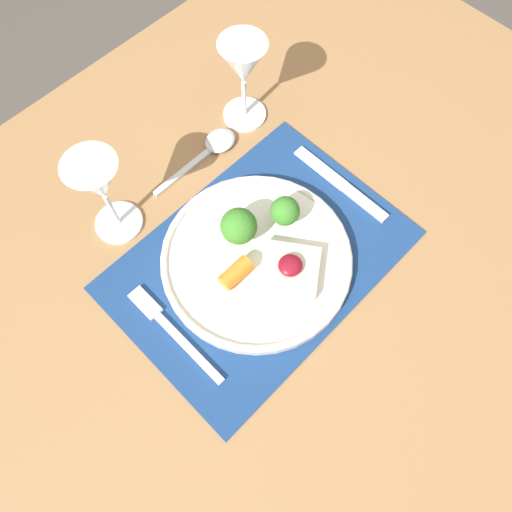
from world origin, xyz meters
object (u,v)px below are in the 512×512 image
Objects in this scene: spoon at (214,146)px; wine_glass_near at (243,68)px; wine_glass_far at (99,185)px; fork at (169,328)px; dinner_plate at (257,256)px; knife at (346,188)px.

spoon is 1.10× the size of wine_glass_near.
wine_glass_far is at bearing -177.65° from wine_glass_near.
wine_glass_near is (0.35, 0.20, 0.11)m from fork.
spoon is 0.24m from wine_glass_far.
spoon reaches higher than fork.
wine_glass_near is (0.19, 0.22, 0.09)m from dinner_plate.
knife is at bearing -87.90° from wine_glass_near.
dinner_plate is at bearing -117.97° from spoon.
dinner_plate is 1.81× the size of wine_glass_near.
wine_glass_far is at bearing 177.69° from spoon.
wine_glass_far is at bearing 72.90° from fork.
knife reaches higher than fork.
spoon is (-0.10, 0.22, 0.00)m from knife.
wine_glass_near is 0.30m from wine_glass_far.
spoon is at bearing 115.92° from knife.
fork is at bearing -150.31° from wine_glass_near.
wine_glass_near reaches higher than dinner_plate.
wine_glass_near is at bearing 29.67° from fork.
spoon is (0.27, 0.19, 0.00)m from fork.
wine_glass_far reaches higher than dinner_plate.
dinner_plate is at bearing -130.71° from wine_glass_near.
dinner_plate is 0.17m from fork.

